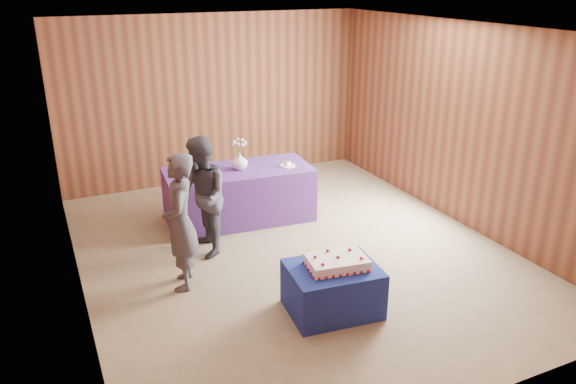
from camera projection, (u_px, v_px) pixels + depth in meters
ground at (293, 251)px, 7.04m from camera, size 6.00×6.00×0.00m
room_shell at (294, 110)px, 6.39m from camera, size 5.04×6.04×2.72m
cake_table at (333, 289)px, 5.72m from camera, size 0.97×0.79×0.50m
serving_table at (239, 194)px, 7.84m from camera, size 2.07×1.06×0.75m
sheet_cake at (337, 262)px, 5.62m from camera, size 0.67×0.50×0.14m
vase at (240, 161)px, 7.66m from camera, size 0.26×0.26×0.23m
flower_spray at (239, 143)px, 7.56m from camera, size 0.21×0.22×0.17m
platter at (188, 172)px, 7.54m from camera, size 0.50×0.50×0.02m
plate at (288, 166)px, 7.82m from camera, size 0.27×0.27×0.01m
cake_slice at (288, 163)px, 7.80m from camera, size 0.08×0.08×0.08m
knife at (296, 170)px, 7.67m from camera, size 0.26×0.10×0.00m
guest_left at (180, 222)px, 6.01m from camera, size 0.51×0.64×1.53m
guest_right at (202, 198)px, 6.73m from camera, size 0.58×0.73×1.49m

